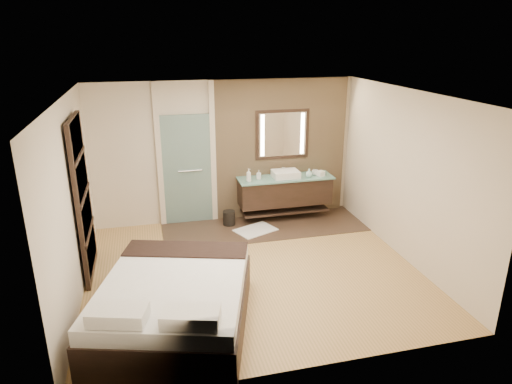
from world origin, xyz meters
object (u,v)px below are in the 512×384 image
object	(u,v)px
vanity	(285,191)
bed	(175,303)
waste_bin	(229,218)
mirror_unit	(282,134)

from	to	relation	value
vanity	bed	bearing A→B (deg)	-127.72
bed	waste_bin	world-z (taller)	bed
mirror_unit	waste_bin	size ratio (longest dim) A/B	3.70
mirror_unit	bed	size ratio (longest dim) A/B	0.41
mirror_unit	bed	world-z (taller)	mirror_unit
vanity	bed	world-z (taller)	vanity
vanity	bed	xyz separation A→B (m)	(-2.38, -3.08, -0.24)
mirror_unit	waste_bin	xyz separation A→B (m)	(-1.13, -0.31, -1.51)
vanity	mirror_unit	xyz separation A→B (m)	(0.00, 0.24, 1.07)
mirror_unit	vanity	bearing A→B (deg)	-90.00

